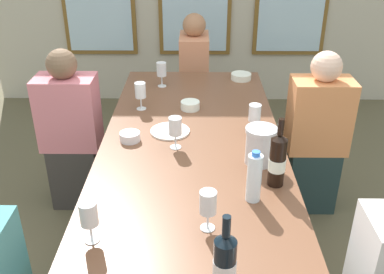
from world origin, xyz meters
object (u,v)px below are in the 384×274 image
at_px(tasting_bowl_2, 241,76).
at_px(seated_person_3, 316,138).
at_px(wine_glass_2, 161,70).
at_px(wine_glass_8, 140,92).
at_px(tasting_bowl_0, 130,137).
at_px(wine_glass_5, 89,216).
at_px(white_plate_0, 170,131).
at_px(wine_glass_4, 175,127).
at_px(seated_person_2, 72,135).
at_px(seated_person_4, 194,82).
at_px(water_bottle, 254,177).
at_px(wine_glass_1, 255,114).
at_px(metal_pitcher, 260,145).
at_px(wine_bottle_1, 225,263).
at_px(wine_bottle_2, 277,160).
at_px(wine_glass_0, 208,204).
at_px(tasting_bowl_3, 190,105).
at_px(dining_table, 192,176).

height_order(tasting_bowl_2, seated_person_3, seated_person_3).
xyz_separation_m(wine_glass_2, wine_glass_8, (-0.10, -0.39, -0.00)).
distance_m(tasting_bowl_0, wine_glass_5, 0.82).
distance_m(white_plate_0, wine_glass_4, 0.22).
xyz_separation_m(seated_person_2, seated_person_4, (0.81, 1.00, 0.00)).
bearing_deg(white_plate_0, seated_person_4, 84.71).
distance_m(water_bottle, wine_glass_1, 0.64).
distance_m(metal_pitcher, wine_glass_4, 0.45).
bearing_deg(wine_glass_4, wine_bottle_1, -78.07).
distance_m(wine_glass_1, wine_glass_5, 1.16).
height_order(tasting_bowl_0, wine_glass_8, wine_glass_8).
bearing_deg(seated_person_4, wine_bottle_2, -78.40).
bearing_deg(metal_pitcher, wine_glass_1, 88.68).
distance_m(wine_bottle_2, seated_person_2, 1.52).
height_order(wine_glass_4, wine_glass_5, same).
relative_size(wine_glass_8, seated_person_2, 0.16).
xyz_separation_m(tasting_bowl_0, seated_person_2, (-0.47, 0.47, -0.24)).
height_order(wine_bottle_1, wine_glass_4, wine_bottle_1).
bearing_deg(wine_glass_8, wine_glass_0, -71.15).
bearing_deg(tasting_bowl_0, metal_pitcher, -18.24).
distance_m(wine_bottle_1, wine_glass_8, 1.53).
distance_m(wine_bottle_1, tasting_bowl_3, 1.48).
height_order(wine_bottle_2, water_bottle, wine_bottle_2).
bearing_deg(wine_glass_2, white_plate_0, -82.26).
xyz_separation_m(white_plate_0, tasting_bowl_0, (-0.21, -0.11, 0.02)).
bearing_deg(wine_glass_4, tasting_bowl_2, 67.24).
bearing_deg(wine_glass_8, seated_person_3, 1.06).
bearing_deg(seated_person_4, wine_glass_4, -93.21).
height_order(metal_pitcher, wine_bottle_2, wine_bottle_2).
xyz_separation_m(wine_bottle_2, wine_glass_0, (-0.32, -0.32, -0.01)).
relative_size(wine_bottle_2, wine_glass_4, 1.91).
bearing_deg(tasting_bowl_3, wine_glass_8, -179.53).
bearing_deg(seated_person_4, water_bottle, -82.33).
xyz_separation_m(metal_pitcher, seated_person_3, (0.47, 0.66, -0.31)).
bearing_deg(dining_table, wine_bottle_1, -81.49).
bearing_deg(tasting_bowl_0, tasting_bowl_3, 52.90).
relative_size(wine_bottle_1, tasting_bowl_0, 2.69).
height_order(tasting_bowl_2, wine_glass_1, wine_glass_1).
distance_m(white_plate_0, wine_glass_1, 0.48).
xyz_separation_m(wine_bottle_2, wine_glass_2, (-0.61, 1.23, -0.01)).
distance_m(tasting_bowl_3, water_bottle, 1.01).
bearing_deg(tasting_bowl_2, tasting_bowl_3, -124.19).
bearing_deg(seated_person_3, wine_glass_4, -149.90).
relative_size(dining_table, seated_person_4, 2.48).
distance_m(wine_glass_4, seated_person_3, 1.08).
xyz_separation_m(wine_bottle_1, seated_person_3, (0.69, 1.49, -0.33)).
bearing_deg(wine_glass_2, seated_person_4, 71.22).
height_order(seated_person_3, seated_person_4, same).
height_order(wine_glass_1, seated_person_4, seated_person_4).
height_order(wine_glass_0, seated_person_4, seated_person_4).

